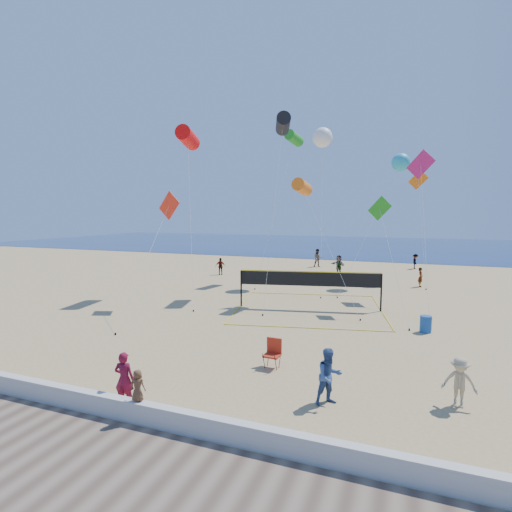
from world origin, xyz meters
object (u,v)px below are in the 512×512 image
(woman, at_px, (124,379))
(camp_chair, at_px, (273,351))
(volleyball_net, at_px, (309,283))
(trash_barrel, at_px, (426,324))

(woman, bearing_deg, camp_chair, -137.55)
(camp_chair, distance_m, volleyball_net, 9.59)
(trash_barrel, distance_m, volleyball_net, 7.03)
(woman, xyz_separation_m, trash_barrel, (8.69, 11.28, -0.42))
(trash_barrel, bearing_deg, volleyball_net, 157.35)
(woman, relative_size, volleyball_net, 0.16)
(camp_chair, bearing_deg, woman, -122.72)
(woman, xyz_separation_m, camp_chair, (3.19, 4.45, -0.21))
(woman, bearing_deg, volleyball_net, -111.23)
(trash_barrel, xyz_separation_m, volleyball_net, (-6.40, 2.67, 1.15))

